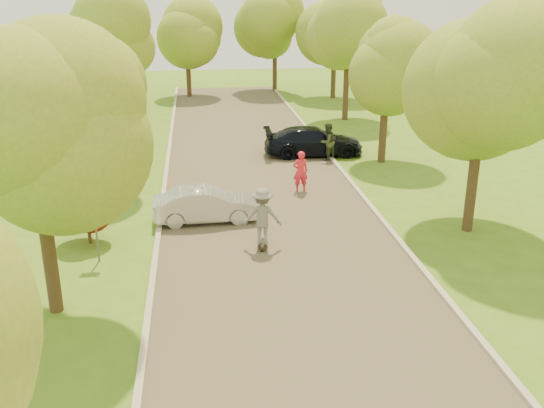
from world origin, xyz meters
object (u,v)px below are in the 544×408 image
dark_sedan (313,141)px  person_olive (327,142)px  longboard (263,244)px  street_sign (94,215)px  silver_sedan (206,205)px  skateboarder (263,216)px  person_striped (300,171)px

dark_sedan → person_olive: size_ratio=2.69×
longboard → person_olive: size_ratio=0.55×
street_sign → dark_sedan: (9.10, 11.66, -0.84)m
silver_sedan → longboard: silver_sedan is taller
silver_sedan → longboard: size_ratio=3.78×
person_olive → longboard: bearing=27.1°
skateboarder → person_striped: bearing=-103.1°
dark_sedan → person_striped: bearing=165.2°
longboard → dark_sedan: bearing=-100.3°
longboard → silver_sedan: bearing=-46.8°
silver_sedan → skateboarder: (1.77, -2.59, 0.46)m
silver_sedan → skateboarder: skateboarder is taller
dark_sedan → skateboarder: (-3.87, -11.21, 0.37)m
silver_sedan → skateboarder: bearing=-148.2°
street_sign → skateboarder: 5.28m
longboard → skateboarder: bearing=98.7°
person_olive → dark_sedan: bearing=-103.3°
person_striped → person_olive: 5.13m
street_sign → longboard: bearing=4.9°
longboard → person_olive: person_olive is taller
skateboarder → longboard: bearing=-81.3°
silver_sedan → person_olive: size_ratio=2.07×
street_sign → person_olive: size_ratio=1.17×
street_sign → silver_sedan: street_sign is taller
street_sign → longboard: (5.23, 0.45, -1.46)m
skateboarder → person_striped: (2.22, 5.54, -0.22)m
silver_sedan → skateboarder: size_ratio=2.00×
silver_sedan → person_striped: (3.99, 2.95, 0.24)m
skateboarder → street_sign: bearing=13.7°
skateboarder → person_olive: 11.09m
skateboarder → person_olive: size_ratio=1.04×
silver_sedan → person_striped: bearing=-56.1°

